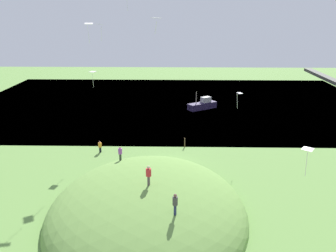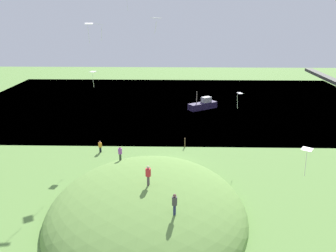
{
  "view_description": "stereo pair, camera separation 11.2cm",
  "coord_description": "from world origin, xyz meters",
  "px_view_note": "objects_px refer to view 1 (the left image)",
  "views": [
    {
      "loc": [
        41.0,
        0.68,
        17.82
      ],
      "look_at": [
        0.82,
        -0.27,
        5.11
      ],
      "focal_mm": 38.97,
      "sensor_mm": 36.0,
      "label": 1
    },
    {
      "loc": [
        41.0,
        0.79,
        17.82
      ],
      "look_at": [
        0.82,
        -0.27,
        5.11
      ],
      "focal_mm": 38.97,
      "sensor_mm": 36.0,
      "label": 2
    }
  ],
  "objects_px": {
    "person_with_child": "(100,145)",
    "kite_4": "(307,152)",
    "mooring_post": "(185,143)",
    "kite_6": "(93,73)",
    "person_walking_path": "(175,202)",
    "kite_5": "(89,25)",
    "person_on_hilltop": "(149,173)",
    "boat_on_lake": "(203,105)",
    "person_watching_kites": "(120,152)",
    "kite_7": "(99,25)",
    "kite_1": "(156,18)",
    "kite_0": "(239,95)"
  },
  "relations": [
    {
      "from": "person_walking_path",
      "to": "person_on_hilltop",
      "type": "bearing_deg",
      "value": -119.38
    },
    {
      "from": "person_with_child",
      "to": "mooring_post",
      "type": "xyz_separation_m",
      "value": [
        -2.22,
        11.17,
        -0.32
      ]
    },
    {
      "from": "person_on_hilltop",
      "to": "kite_5",
      "type": "relative_size",
      "value": 0.79
    },
    {
      "from": "person_with_child",
      "to": "kite_1",
      "type": "height_order",
      "value": "kite_1"
    },
    {
      "from": "kite_4",
      "to": "kite_5",
      "type": "height_order",
      "value": "kite_5"
    },
    {
      "from": "person_with_child",
      "to": "kite_6",
      "type": "height_order",
      "value": "kite_6"
    },
    {
      "from": "kite_1",
      "to": "kite_5",
      "type": "relative_size",
      "value": 0.58
    },
    {
      "from": "person_watching_kites",
      "to": "kite_7",
      "type": "distance_m",
      "value": 16.85
    },
    {
      "from": "person_watching_kites",
      "to": "kite_0",
      "type": "bearing_deg",
      "value": -152.36
    },
    {
      "from": "person_walking_path",
      "to": "kite_7",
      "type": "xyz_separation_m",
      "value": [
        -22.1,
        -9.65,
        12.17
      ]
    },
    {
      "from": "person_walking_path",
      "to": "boat_on_lake",
      "type": "bearing_deg",
      "value": -155.89
    },
    {
      "from": "person_with_child",
      "to": "person_walking_path",
      "type": "distance_m",
      "value": 22.48
    },
    {
      "from": "kite_7",
      "to": "kite_6",
      "type": "bearing_deg",
      "value": -66.58
    },
    {
      "from": "person_with_child",
      "to": "kite_1",
      "type": "distance_m",
      "value": 21.8
    },
    {
      "from": "person_with_child",
      "to": "kite_0",
      "type": "distance_m",
      "value": 19.06
    },
    {
      "from": "kite_0",
      "to": "kite_5",
      "type": "distance_m",
      "value": 19.56
    },
    {
      "from": "boat_on_lake",
      "to": "kite_7",
      "type": "distance_m",
      "value": 29.64
    },
    {
      "from": "kite_0",
      "to": "boat_on_lake",
      "type": "bearing_deg",
      "value": -173.79
    },
    {
      "from": "kite_0",
      "to": "kite_4",
      "type": "xyz_separation_m",
      "value": [
        21.81,
        0.66,
        1.19
      ]
    },
    {
      "from": "kite_6",
      "to": "person_with_child",
      "type": "bearing_deg",
      "value": 23.41
    },
    {
      "from": "kite_0",
      "to": "kite_6",
      "type": "height_order",
      "value": "kite_6"
    },
    {
      "from": "boat_on_lake",
      "to": "kite_1",
      "type": "relative_size",
      "value": 4.29
    },
    {
      "from": "boat_on_lake",
      "to": "kite_5",
      "type": "height_order",
      "value": "kite_5"
    },
    {
      "from": "kite_1",
      "to": "kite_0",
      "type": "bearing_deg",
      "value": 138.95
    },
    {
      "from": "person_walking_path",
      "to": "kite_0",
      "type": "bearing_deg",
      "value": -171.4
    },
    {
      "from": "person_walking_path",
      "to": "kite_5",
      "type": "relative_size",
      "value": 0.77
    },
    {
      "from": "person_on_hilltop",
      "to": "mooring_post",
      "type": "relative_size",
      "value": 1.41
    },
    {
      "from": "person_watching_kites",
      "to": "mooring_post",
      "type": "distance_m",
      "value": 12.88
    },
    {
      "from": "mooring_post",
      "to": "kite_5",
      "type": "bearing_deg",
      "value": -72.44
    },
    {
      "from": "kite_4",
      "to": "person_on_hilltop",
      "type": "bearing_deg",
      "value": -123.84
    },
    {
      "from": "person_watching_kites",
      "to": "kite_5",
      "type": "distance_m",
      "value": 15.2
    },
    {
      "from": "boat_on_lake",
      "to": "kite_4",
      "type": "height_order",
      "value": "kite_4"
    },
    {
      "from": "kite_1",
      "to": "kite_5",
      "type": "xyz_separation_m",
      "value": [
        -10.65,
        -8.36,
        -0.91
      ]
    },
    {
      "from": "kite_5",
      "to": "person_with_child",
      "type": "bearing_deg",
      "value": 173.22
    },
    {
      "from": "person_walking_path",
      "to": "kite_6",
      "type": "height_order",
      "value": "kite_6"
    },
    {
      "from": "person_watching_kites",
      "to": "person_walking_path",
      "type": "xyz_separation_m",
      "value": [
        11.81,
        5.99,
        0.66
      ]
    },
    {
      "from": "kite_5",
      "to": "kite_6",
      "type": "height_order",
      "value": "kite_5"
    },
    {
      "from": "boat_on_lake",
      "to": "person_watching_kites",
      "type": "height_order",
      "value": "person_watching_kites"
    },
    {
      "from": "person_on_hilltop",
      "to": "kite_4",
      "type": "distance_m",
      "value": 13.73
    },
    {
      "from": "boat_on_lake",
      "to": "person_on_hilltop",
      "type": "distance_m",
      "value": 39.55
    },
    {
      "from": "person_watching_kites",
      "to": "kite_7",
      "type": "bearing_deg",
      "value": -69.67
    },
    {
      "from": "person_walking_path",
      "to": "mooring_post",
      "type": "distance_m",
      "value": 22.42
    },
    {
      "from": "kite_6",
      "to": "person_walking_path",
      "type": "bearing_deg",
      "value": 26.3
    },
    {
      "from": "kite_7",
      "to": "kite_5",
      "type": "bearing_deg",
      "value": -7.54
    },
    {
      "from": "kite_4",
      "to": "kite_7",
      "type": "relative_size",
      "value": 0.95
    },
    {
      "from": "boat_on_lake",
      "to": "mooring_post",
      "type": "distance_m",
      "value": 20.95
    },
    {
      "from": "kite_6",
      "to": "mooring_post",
      "type": "xyz_separation_m",
      "value": [
        -0.5,
        11.92,
        -9.64
      ]
    },
    {
      "from": "person_watching_kites",
      "to": "person_walking_path",
      "type": "height_order",
      "value": "person_walking_path"
    },
    {
      "from": "person_with_child",
      "to": "kite_0",
      "type": "xyz_separation_m",
      "value": [
        1.2,
        17.62,
        7.18
      ]
    },
    {
      "from": "person_with_child",
      "to": "kite_4",
      "type": "relative_size",
      "value": 0.78
    }
  ]
}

